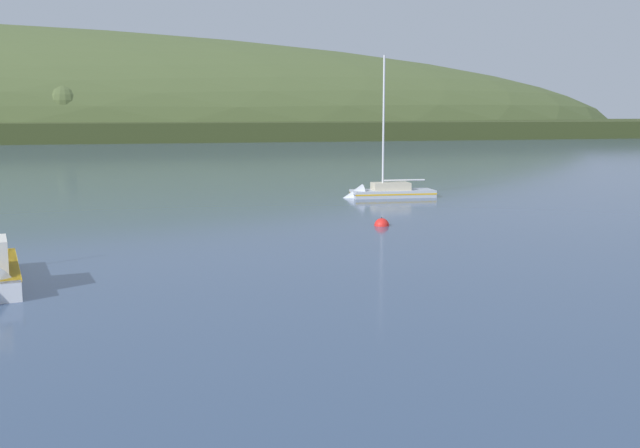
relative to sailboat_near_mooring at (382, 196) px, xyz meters
The scene contains 2 objects.
sailboat_near_mooring is the anchor object (origin of this frame).
mooring_buoy_foreground 12.90m from the sailboat_near_mooring, 104.77° to the right, with size 0.77×0.77×0.85m.
Camera 1 is at (-10.37, 9.82, 5.70)m, focal length 41.35 mm.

